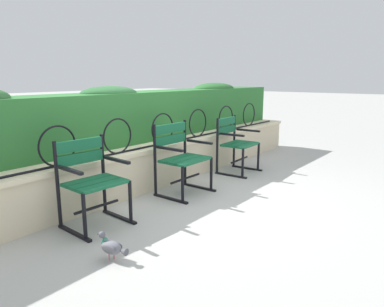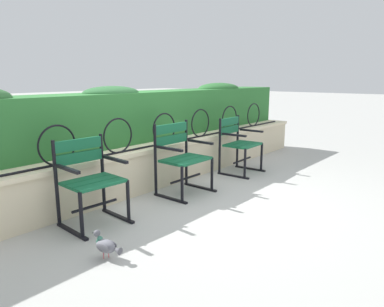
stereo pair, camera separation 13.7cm
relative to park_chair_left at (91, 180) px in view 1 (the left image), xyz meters
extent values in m
plane|color=#ADADA8|center=(1.23, -0.41, -0.46)|extent=(60.00, 60.00, 0.00)
cube|color=beige|center=(1.23, 0.44, -0.21)|extent=(7.23, 0.35, 0.51)
cube|color=beige|center=(1.23, 0.44, 0.07)|extent=(7.23, 0.41, 0.05)
cylinder|color=black|center=(1.23, 0.36, 0.11)|extent=(6.69, 0.02, 0.02)
torus|color=black|center=(-0.11, 0.36, 0.31)|extent=(0.42, 0.02, 0.42)
torus|color=black|center=(0.66, 0.36, 0.31)|extent=(0.42, 0.02, 0.42)
torus|color=black|center=(1.43, 0.36, 0.31)|extent=(0.42, 0.02, 0.42)
torus|color=black|center=(2.20, 0.36, 0.31)|extent=(0.42, 0.02, 0.42)
torus|color=black|center=(2.96, 0.36, 0.31)|extent=(0.42, 0.02, 0.42)
torus|color=black|center=(3.73, 0.36, 0.31)|extent=(0.42, 0.02, 0.42)
cube|color=#2D7033|center=(1.23, 0.93, 0.43)|extent=(7.08, 0.63, 0.68)
ellipsoid|color=#2C6133|center=(1.02, 0.93, 0.77)|extent=(0.81, 0.57, 0.18)
ellipsoid|color=#2C6930|center=(3.43, 0.93, 0.77)|extent=(0.97, 0.57, 0.20)
cube|color=#145B38|center=(-0.01, -0.21, -0.02)|extent=(0.53, 0.15, 0.03)
cube|color=#145B38|center=(0.00, -0.08, -0.02)|extent=(0.53, 0.15, 0.03)
cube|color=#145B38|center=(0.00, 0.06, -0.02)|extent=(0.53, 0.15, 0.03)
cube|color=#145B38|center=(0.01, 0.16, 0.32)|extent=(0.52, 0.06, 0.11)
cube|color=#145B38|center=(0.01, 0.16, 0.19)|extent=(0.52, 0.06, 0.11)
cylinder|color=black|center=(0.27, 0.15, -0.03)|extent=(0.04, 0.04, 0.86)
cylinder|color=black|center=(0.25, -0.28, -0.24)|extent=(0.04, 0.04, 0.44)
cube|color=black|center=(0.26, -0.09, -0.45)|extent=(0.07, 0.52, 0.02)
cube|color=black|center=(0.26, -0.09, 0.16)|extent=(0.06, 0.40, 0.03)
cylinder|color=black|center=(-0.25, 0.18, -0.03)|extent=(0.04, 0.04, 0.86)
cylinder|color=black|center=(-0.27, -0.25, -0.24)|extent=(0.04, 0.04, 0.44)
cube|color=black|center=(-0.26, -0.06, -0.45)|extent=(0.07, 0.52, 0.02)
cube|color=black|center=(-0.26, -0.06, 0.16)|extent=(0.06, 0.40, 0.03)
cylinder|color=black|center=(0.00, -0.08, -0.26)|extent=(0.50, 0.05, 0.03)
cube|color=#145B38|center=(1.30, -0.26, -0.02)|extent=(0.58, 0.13, 0.03)
cube|color=#145B38|center=(1.30, -0.13, -0.02)|extent=(0.58, 0.13, 0.03)
cube|color=#145B38|center=(1.30, 0.01, -0.02)|extent=(0.58, 0.13, 0.03)
cube|color=#145B38|center=(1.30, 0.11, 0.35)|extent=(0.58, 0.03, 0.11)
cube|color=#145B38|center=(1.30, 0.11, 0.20)|extent=(0.58, 0.03, 0.11)
cylinder|color=black|center=(1.59, 0.11, -0.02)|extent=(0.04, 0.04, 0.89)
cylinder|color=black|center=(1.59, -0.32, -0.24)|extent=(0.04, 0.04, 0.44)
cube|color=black|center=(1.59, -0.13, -0.45)|extent=(0.04, 0.52, 0.02)
cube|color=black|center=(1.59, -0.13, 0.16)|extent=(0.04, 0.40, 0.03)
cylinder|color=black|center=(1.01, 0.11, -0.02)|extent=(0.04, 0.04, 0.89)
cylinder|color=black|center=(1.01, -0.32, -0.24)|extent=(0.04, 0.04, 0.44)
cube|color=black|center=(1.01, -0.13, -0.45)|extent=(0.04, 0.52, 0.02)
cube|color=black|center=(1.01, -0.13, 0.16)|extent=(0.04, 0.40, 0.03)
cylinder|color=black|center=(1.30, -0.13, -0.26)|extent=(0.55, 0.03, 0.03)
cube|color=#145B38|center=(2.61, -0.27, -0.02)|extent=(0.53, 0.15, 0.03)
cube|color=#145B38|center=(2.60, -0.13, -0.02)|extent=(0.53, 0.15, 0.03)
cube|color=#145B38|center=(2.60, 0.01, -0.02)|extent=(0.53, 0.15, 0.03)
cube|color=#145B38|center=(2.59, 0.11, 0.31)|extent=(0.53, 0.06, 0.11)
cube|color=#145B38|center=(2.59, 0.11, 0.18)|extent=(0.53, 0.06, 0.11)
cylinder|color=black|center=(2.86, 0.12, -0.04)|extent=(0.04, 0.04, 0.84)
cylinder|color=black|center=(2.88, -0.30, -0.24)|extent=(0.04, 0.04, 0.44)
cube|color=black|center=(2.87, -0.11, -0.45)|extent=(0.07, 0.52, 0.02)
cube|color=black|center=(2.87, -0.11, 0.16)|extent=(0.06, 0.40, 0.03)
cylinder|color=black|center=(2.33, 0.10, -0.04)|extent=(0.04, 0.04, 0.84)
cylinder|color=black|center=(2.35, -0.33, -0.24)|extent=(0.04, 0.04, 0.44)
cube|color=black|center=(2.34, -0.14, -0.45)|extent=(0.07, 0.52, 0.02)
cube|color=black|center=(2.34, -0.14, 0.16)|extent=(0.06, 0.40, 0.03)
cylinder|color=black|center=(2.60, -0.13, -0.26)|extent=(0.50, 0.05, 0.03)
ellipsoid|color=slate|center=(-0.35, -0.71, -0.35)|extent=(0.13, 0.20, 0.11)
cylinder|color=#2D6B56|center=(-0.36, -0.64, -0.32)|extent=(0.05, 0.07, 0.06)
sphere|color=#55555D|center=(-0.37, -0.62, -0.26)|extent=(0.06, 0.06, 0.06)
cone|color=black|center=(-0.37, -0.59, -0.27)|extent=(0.02, 0.02, 0.01)
cone|color=#4A4A52|center=(-0.34, -0.82, -0.36)|extent=(0.07, 0.09, 0.06)
ellipsoid|color=#5B5B63|center=(-0.39, -0.73, -0.35)|extent=(0.04, 0.14, 0.07)
ellipsoid|color=#5B5B63|center=(-0.31, -0.71, -0.35)|extent=(0.04, 0.14, 0.07)
cylinder|color=#C6515B|center=(-0.37, -0.70, -0.43)|extent=(0.01, 0.01, 0.05)
cylinder|color=#C6515B|center=(-0.33, -0.72, -0.43)|extent=(0.01, 0.01, 0.05)
camera|label=1|loc=(-2.03, -2.85, 0.98)|focal=33.57mm
camera|label=2|loc=(-1.95, -2.96, 0.98)|focal=33.57mm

